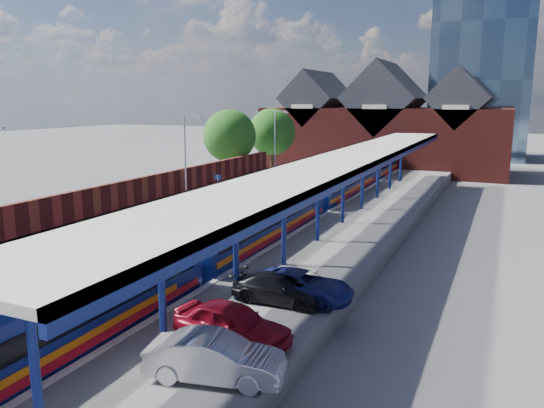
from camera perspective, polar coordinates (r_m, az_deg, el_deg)
The scene contains 22 objects.
ground at distance 43.67m, azimuth 3.88°, elevation -0.76°, with size 240.00×240.00×0.00m, color #5B5B5E.
ballast_bed at distance 34.69m, azimuth -1.86°, elevation -3.82°, with size 6.00×76.00×0.06m, color #473D33.
rails at distance 34.67m, azimuth -1.86°, elevation -3.68°, with size 4.51×76.00×0.14m.
left_platform at distance 37.25m, azimuth -9.50°, elevation -2.18°, with size 5.00×76.00×1.00m, color #565659.
right_platform at distance 32.48m, azimuth 7.72°, elevation -4.10°, with size 6.00×76.00×1.00m, color #565659.
coping_left at distance 35.91m, azimuth -6.40°, elevation -1.73°, with size 0.30×76.00×0.05m, color silver.
coping_right at distance 33.23m, azimuth 3.03°, elevation -2.73°, with size 0.30×76.00×0.05m, color silver.
yellow_line at distance 36.21m, azimuth -7.22°, elevation -1.67°, with size 0.14×76.00×0.01m, color yellow.
train at distance 38.77m, azimuth 3.78°, elevation 0.92°, with size 2.98×65.93×3.45m.
canopy at distance 33.58m, azimuth 8.04°, elevation 4.65°, with size 4.50×52.00×4.48m.
lamp_post_c at distance 38.62m, azimuth -9.15°, elevation 5.07°, with size 1.48×0.18×7.00m.
lamp_post_d at distance 52.68m, azimuth 0.45°, elevation 6.79°, with size 1.48×0.18×7.00m.
platform_sign at distance 39.90m, azimuth -5.84°, elevation 2.01°, with size 0.55×0.08×2.50m.
brick_wall at distance 33.50m, azimuth -19.45°, elevation -0.74°, with size 0.35×50.00×3.86m.
station_building at distance 69.78m, azimuth 12.01°, elevation 7.99°, with size 30.00×12.12×13.78m.
glass_tower at distance 90.95m, azimuth 21.99°, elevation 17.45°, with size 14.20×14.20×40.30m.
tree_near at distance 52.53m, azimuth -4.49°, elevation 7.14°, with size 5.20×5.20×8.10m.
tree_far at distance 59.25m, azimuth 0.09°, elevation 7.62°, with size 5.20×5.20×8.10m.
parked_car_red at distance 18.02m, azimuth -4.29°, elevation -12.71°, with size 1.65×4.11×1.40m, color maroon.
parked_car_silver at distance 15.98m, azimuth -6.10°, elevation -16.14°, with size 1.42×4.06×1.34m, color silver.
parked_car_dark at distance 21.45m, azimuth 0.78°, elevation -9.08°, with size 1.58×3.90×1.13m, color black.
parked_car_blue at distance 21.71m, azimuth 3.20°, elevation -8.75°, with size 1.98×4.29×1.19m, color navy.
Camera 1 is at (14.70, -10.13, 8.97)m, focal length 35.00 mm.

